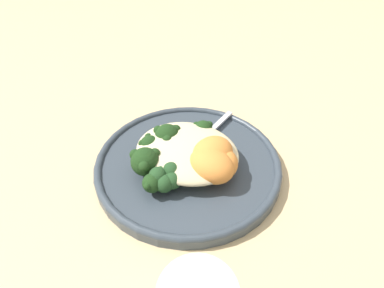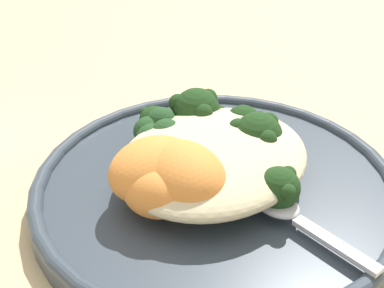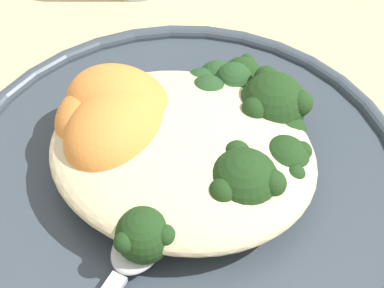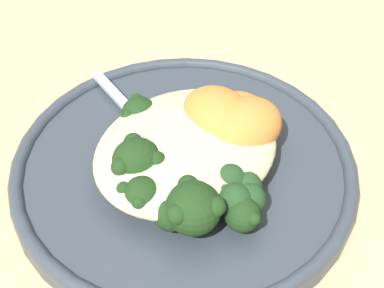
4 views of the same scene
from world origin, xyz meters
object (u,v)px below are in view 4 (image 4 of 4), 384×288
at_px(plate, 184,170).
at_px(kale_tuft, 236,192).
at_px(broccoli_stalk_3, 153,189).
at_px(spoon, 136,115).
at_px(quinoa_mound, 186,149).
at_px(broccoli_stalk_5, 197,202).
at_px(sweet_potato_chunk_0, 243,127).
at_px(sweet_potato_chunk_1, 219,118).
at_px(broccoli_stalk_2, 153,161).
at_px(broccoli_stalk_4, 189,192).
at_px(sweet_potato_chunk_2, 241,114).
at_px(broccoli_stalk_1, 167,138).
at_px(broccoli_stalk_6, 231,186).
at_px(broccoli_stalk_0, 160,125).

relative_size(plate, kale_tuft, 6.23).
bearing_deg(broccoli_stalk_3, spoon, -117.77).
bearing_deg(quinoa_mound, broccoli_stalk_5, -126.06).
xyz_separation_m(sweet_potato_chunk_0, sweet_potato_chunk_1, (-0.01, 0.02, 0.00)).
relative_size(broccoli_stalk_2, broccoli_stalk_4, 1.17).
bearing_deg(kale_tuft, broccoli_stalk_4, 129.79).
bearing_deg(quinoa_mound, broccoli_stalk_3, -165.70).
bearing_deg(kale_tuft, sweet_potato_chunk_2, 40.48).
xyz_separation_m(broccoli_stalk_5, spoon, (0.04, 0.12, -0.02)).
xyz_separation_m(broccoli_stalk_1, broccoli_stalk_4, (-0.03, -0.05, -0.00)).
xyz_separation_m(plate, sweet_potato_chunk_2, (0.06, -0.01, 0.03)).
relative_size(broccoli_stalk_5, sweet_potato_chunk_2, 2.09).
bearing_deg(sweet_potato_chunk_2, broccoli_stalk_6, -142.62).
bearing_deg(broccoli_stalk_0, plate, 155.56).
distance_m(plate, sweet_potato_chunk_0, 0.06).
xyz_separation_m(broccoli_stalk_3, sweet_potato_chunk_1, (0.09, 0.01, 0.01)).
bearing_deg(broccoli_stalk_3, broccoli_stalk_6, 145.40).
relative_size(broccoli_stalk_4, broccoli_stalk_5, 1.03).
relative_size(broccoli_stalk_2, kale_tuft, 2.61).
bearing_deg(plate, sweet_potato_chunk_0, -24.70).
bearing_deg(broccoli_stalk_4, sweet_potato_chunk_1, -169.96).
xyz_separation_m(quinoa_mound, spoon, (0.01, 0.07, -0.01)).
distance_m(broccoli_stalk_0, broccoli_stalk_4, 0.08).
distance_m(quinoa_mound, broccoli_stalk_4, 0.04).
xyz_separation_m(plate, broccoli_stalk_2, (-0.03, 0.00, 0.03)).
bearing_deg(broccoli_stalk_3, broccoli_stalk_5, 112.88).
bearing_deg(broccoli_stalk_5, broccoli_stalk_0, -143.99).
distance_m(broccoli_stalk_0, sweet_potato_chunk_0, 0.07).
xyz_separation_m(quinoa_mound, broccoli_stalk_4, (-0.03, -0.03, -0.01)).
distance_m(broccoli_stalk_4, sweet_potato_chunk_0, 0.08).
bearing_deg(broccoli_stalk_5, kale_tuft, 129.98).
relative_size(broccoli_stalk_2, broccoli_stalk_5, 1.21).
distance_m(broccoli_stalk_5, sweet_potato_chunk_2, 0.11).
distance_m(plate, broccoli_stalk_3, 0.05).
distance_m(quinoa_mound, broccoli_stalk_1, 0.02).
distance_m(plate, broccoli_stalk_4, 0.05).
bearing_deg(broccoli_stalk_5, plate, -153.18).
xyz_separation_m(quinoa_mound, broccoli_stalk_1, (0.00, 0.02, -0.00)).
height_order(plate, quinoa_mound, quinoa_mound).
height_order(broccoli_stalk_6, sweet_potato_chunk_0, sweet_potato_chunk_0).
bearing_deg(sweet_potato_chunk_0, broccoli_stalk_5, -160.80).
distance_m(plate, sweet_potato_chunk_2, 0.07).
bearing_deg(broccoli_stalk_6, broccoli_stalk_2, -120.70).
xyz_separation_m(plate, spoon, (0.01, 0.07, 0.01)).
distance_m(plate, broccoli_stalk_6, 0.06).
xyz_separation_m(broccoli_stalk_2, kale_tuft, (0.03, -0.07, -0.00)).
bearing_deg(sweet_potato_chunk_2, plate, 174.36).
distance_m(broccoli_stalk_1, sweet_potato_chunk_0, 0.06).
bearing_deg(sweet_potato_chunk_2, sweet_potato_chunk_1, 165.93).
distance_m(plate, broccoli_stalk_0, 0.04).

